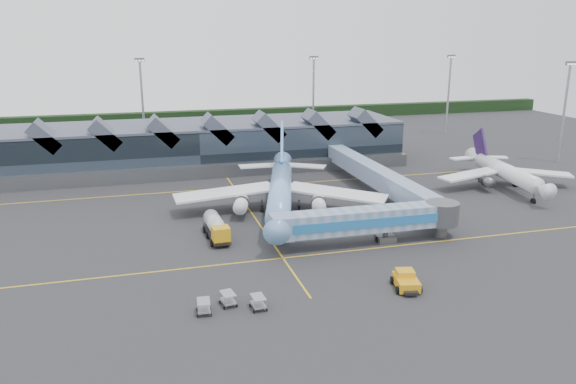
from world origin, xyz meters
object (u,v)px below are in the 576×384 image
object	(u,v)px
main_airliner	(280,189)
pushback_tug	(406,281)
fuel_truck	(216,226)
regional_jet	(504,171)
jet_bridge	(378,220)

from	to	relation	value
main_airliner	pushback_tug	world-z (taller)	main_airliner
fuel_truck	pushback_tug	xyz separation A→B (m)	(18.64, -22.27, -0.89)
regional_jet	main_airliner	bearing A→B (deg)	-167.74
jet_bridge	pushback_tug	bearing A→B (deg)	-100.19
regional_jet	fuel_truck	world-z (taller)	regional_jet
jet_bridge	regional_jet	bearing A→B (deg)	31.45
main_airliner	jet_bridge	world-z (taller)	main_airliner
main_airliner	fuel_truck	xyz separation A→B (m)	(-12.09, -9.59, -2.07)
jet_bridge	pushback_tug	world-z (taller)	jet_bridge
main_airliner	fuel_truck	bearing A→B (deg)	-125.53
pushback_tug	main_airliner	bearing A→B (deg)	113.94
fuel_truck	main_airliner	bearing A→B (deg)	35.72
regional_jet	fuel_truck	xyz separation A→B (m)	(-56.87, -12.99, -1.37)
regional_jet	jet_bridge	size ratio (longest dim) A/B	1.05
main_airliner	regional_jet	bearing A→B (deg)	20.39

